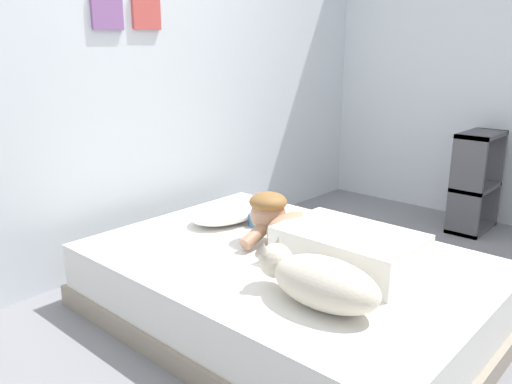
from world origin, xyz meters
The scene contains 10 objects.
ground_plane centered at (0.00, 0.00, 0.00)m, with size 13.39×13.39×0.00m, color gray.
back_wall centered at (0.00, 1.36, 1.25)m, with size 4.70×0.12×2.50m.
side_wall_right centered at (2.40, 0.16, 1.25)m, with size 0.10×5.63×2.50m, color silver.
bed centered at (0.04, 0.13, 0.17)m, with size 1.41×1.99×0.35m.
pillow centered at (0.22, 0.72, 0.40)m, with size 0.52×0.32×0.11m, color white.
person_lying centered at (0.12, -0.04, 0.45)m, with size 0.43×0.92×0.27m.
dog centered at (-0.27, -0.28, 0.45)m, with size 0.26×0.57×0.21m.
coffee_cup centered at (0.26, 0.53, 0.38)m, with size 0.12×0.09×0.07m.
cell_phone centered at (0.18, -0.21, 0.35)m, with size 0.07×0.14×0.01m, color black.
bookshelf centered at (2.03, -0.09, 0.38)m, with size 0.45×0.24×0.75m.
Camera 1 is at (-1.83, -1.35, 1.34)m, focal length 35.88 mm.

